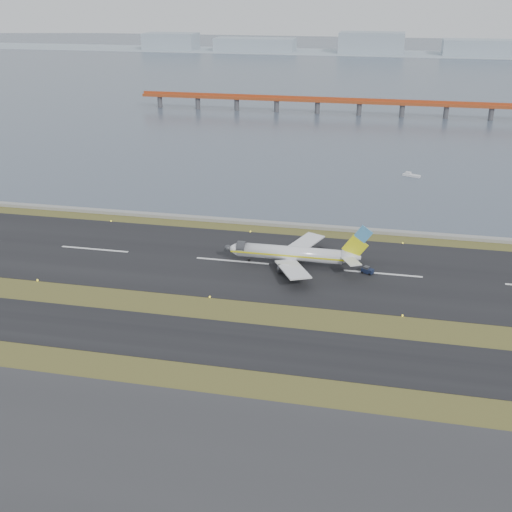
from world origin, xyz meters
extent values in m
plane|color=#3D4C1B|center=(0.00, 0.00, 0.00)|extent=(1000.00, 1000.00, 0.00)
cube|color=#2F2F32|center=(0.00, -55.00, 0.05)|extent=(1000.00, 50.00, 0.10)
cube|color=black|center=(0.00, -12.00, 0.05)|extent=(1000.00, 18.00, 0.10)
cube|color=black|center=(0.00, 30.00, 0.05)|extent=(1000.00, 45.00, 0.10)
cube|color=gray|center=(0.00, 60.00, 0.50)|extent=(1000.00, 2.50, 1.00)
cube|color=#404B5C|center=(0.00, 460.00, 0.00)|extent=(1400.00, 800.00, 1.30)
cube|color=#AB441D|center=(20.00, 250.00, 7.50)|extent=(260.00, 5.00, 1.60)
cube|color=#AB441D|center=(20.00, 250.00, 9.00)|extent=(260.00, 0.40, 1.40)
cylinder|color=#4C4C51|center=(-76.00, 250.00, 3.00)|extent=(2.80, 2.80, 7.00)
cylinder|color=#4C4C51|center=(20.00, 250.00, 3.00)|extent=(2.80, 2.80, 7.00)
cube|color=#9AAAB6|center=(0.00, 620.00, 0.00)|extent=(1400.00, 80.00, 1.00)
cube|color=#9AAAB6|center=(-220.00, 620.00, 9.00)|extent=(60.00, 35.00, 18.00)
cube|color=#9AAAB6|center=(-120.00, 620.00, 7.00)|extent=(90.00, 35.00, 14.00)
cube|color=#9AAAB6|center=(10.00, 620.00, 11.00)|extent=(70.00, 35.00, 22.00)
cube|color=#9AAAB6|center=(140.00, 620.00, 8.00)|extent=(110.00, 35.00, 16.00)
cylinder|color=white|center=(15.43, 30.48, 3.50)|extent=(28.00, 3.80, 3.80)
cone|color=white|center=(-0.17, 30.48, 3.50)|extent=(3.20, 3.80, 3.80)
cone|color=white|center=(31.63, 30.48, 3.80)|extent=(5.00, 3.80, 3.80)
cube|color=yellow|center=(15.43, 28.56, 3.50)|extent=(31.00, 0.06, 0.45)
cube|color=yellow|center=(15.43, 32.40, 3.50)|extent=(31.00, 0.06, 0.45)
cube|color=white|center=(17.63, 21.98, 2.80)|extent=(11.31, 15.89, 1.66)
cube|color=white|center=(17.63, 38.98, 2.80)|extent=(11.31, 15.89, 1.66)
cylinder|color=#393A3F|center=(15.93, 24.48, 1.60)|extent=(4.20, 2.10, 2.10)
cylinder|color=#393A3F|center=(15.93, 36.48, 1.60)|extent=(4.20, 2.10, 2.10)
cube|color=yellow|center=(32.43, 30.48, 6.70)|extent=(6.80, 0.35, 6.85)
cube|color=#4792CB|center=(34.33, 30.48, 10.40)|extent=(4.85, 0.37, 4.90)
cube|color=white|center=(31.93, 26.68, 4.30)|extent=(5.64, 6.80, 0.22)
cube|color=white|center=(31.93, 34.28, 4.30)|extent=(5.64, 6.80, 0.22)
cylinder|color=black|center=(4.43, 30.48, 0.45)|extent=(0.80, 0.28, 0.80)
cylinder|color=black|center=(16.93, 27.68, 0.55)|extent=(1.00, 0.38, 1.00)
cylinder|color=black|center=(16.93, 33.28, 0.55)|extent=(1.00, 0.38, 1.00)
cube|color=#121A32|center=(36.06, 29.38, 0.84)|extent=(3.41, 2.76, 1.12)
cube|color=#393A3F|center=(35.72, 29.53, 1.59)|extent=(1.77, 1.81, 0.65)
cylinder|color=black|center=(34.82, 29.12, 0.33)|extent=(0.71, 0.52, 0.65)
cylinder|color=black|center=(35.43, 30.48, 0.33)|extent=(0.71, 0.52, 0.65)
cylinder|color=black|center=(36.68, 28.27, 0.33)|extent=(0.71, 0.52, 0.65)
cylinder|color=black|center=(37.30, 29.63, 0.33)|extent=(0.71, 0.52, 0.65)
cube|color=silver|center=(48.23, 125.30, 0.39)|extent=(7.08, 4.65, 0.87)
cube|color=silver|center=(46.90, 125.88, 1.16)|extent=(2.40, 2.19, 0.87)
camera|label=1|loc=(39.25, -123.97, 68.67)|focal=45.00mm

